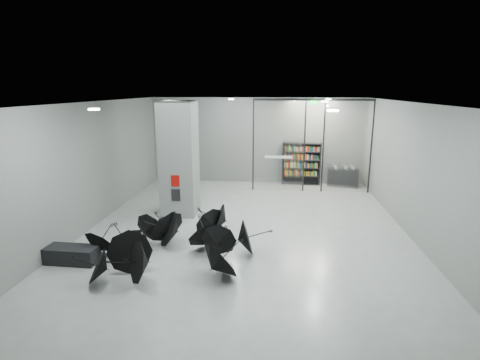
# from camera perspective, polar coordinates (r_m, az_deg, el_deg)

# --- Properties ---
(room) EXTENTS (14.00, 14.02, 4.01)m
(room) POSITION_cam_1_polar(r_m,az_deg,el_deg) (11.03, 0.82, 5.44)
(room) COLOR gray
(room) RESTS_ON ground
(column) EXTENTS (1.20, 1.20, 4.00)m
(column) POSITION_cam_1_polar(r_m,az_deg,el_deg) (13.53, -9.13, 3.17)
(column) COLOR slate
(column) RESTS_ON ground
(fire_cabinet) EXTENTS (0.28, 0.04, 0.38)m
(fire_cabinet) POSITION_cam_1_polar(r_m,az_deg,el_deg) (13.08, -9.69, -0.12)
(fire_cabinet) COLOR #A50A07
(fire_cabinet) RESTS_ON column
(info_panel) EXTENTS (0.30, 0.03, 0.42)m
(info_panel) POSITION_cam_1_polar(r_m,az_deg,el_deg) (13.20, -9.61, -2.23)
(info_panel) COLOR black
(info_panel) RESTS_ON column
(exit_sign) EXTENTS (0.30, 0.06, 0.15)m
(exit_sign) POSITION_cam_1_polar(r_m,az_deg,el_deg) (16.26, 11.02, 11.28)
(exit_sign) COLOR #0CE533
(exit_sign) RESTS_ON room
(glass_partition) EXTENTS (5.06, 0.08, 4.00)m
(glass_partition) POSITION_cam_1_polar(r_m,az_deg,el_deg) (16.60, 10.67, 5.65)
(glass_partition) COLOR silver
(glass_partition) RESTS_ON ground
(bench) EXTENTS (1.35, 0.62, 0.43)m
(bench) POSITION_cam_1_polar(r_m,az_deg,el_deg) (10.93, -23.90, -10.20)
(bench) COLOR black
(bench) RESTS_ON ground
(bookshelf) EXTENTS (1.79, 0.46, 1.95)m
(bookshelf) POSITION_cam_1_polar(r_m,az_deg,el_deg) (18.00, 9.19, 2.43)
(bookshelf) COLOR black
(bookshelf) RESTS_ON ground
(shop_counter) EXTENTS (1.45, 0.86, 0.82)m
(shop_counter) POSITION_cam_1_polar(r_m,az_deg,el_deg) (18.11, 15.19, 0.35)
(shop_counter) COLOR black
(shop_counter) RESTS_ON ground
(umbrella_cluster) EXTENTS (4.93, 4.59, 1.31)m
(umbrella_cluster) POSITION_cam_1_polar(r_m,az_deg,el_deg) (10.44, -9.57, -9.65)
(umbrella_cluster) COLOR black
(umbrella_cluster) RESTS_ON ground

